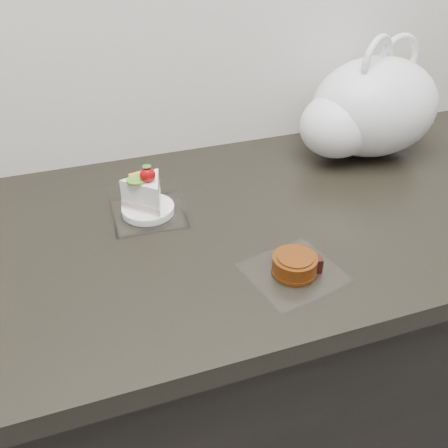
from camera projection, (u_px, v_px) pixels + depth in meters
name	position (u px, v px, depth m)	size (l,w,h in m)	color
counter	(215.00, 379.00, 1.18)	(2.04, 0.64, 0.90)	black
cake_tray	(147.00, 201.00, 0.93)	(0.14, 0.14, 0.11)	white
mooncake_wrap	(295.00, 266.00, 0.80)	(0.17, 0.16, 0.03)	white
plastic_bag	(367.00, 110.00, 1.10)	(0.38, 0.31, 0.27)	white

